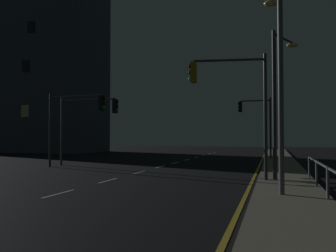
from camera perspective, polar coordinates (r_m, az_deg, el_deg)
The scene contains 11 objects.
ground_plane at distance 21.19m, azimuth -4.17°, elevation -7.30°, with size 112.00×112.00×0.00m, color black.
sidewalk_right at distance 19.85m, azimuth 18.06°, elevation -7.40°, with size 2.46×77.00×0.14m, color gray.
lane_markings_center at distance 24.48m, azimuth -1.27°, elevation -6.54°, with size 0.14×50.00×0.01m.
lane_edge_line at distance 24.85m, azimuth 14.29°, elevation -6.42°, with size 0.14×53.00×0.01m.
traffic_light_near_left at distance 16.51m, azimuth 10.25°, elevation 5.39°, with size 3.51×0.74×5.66m.
traffic_light_overhead_east at distance 24.56m, azimuth -14.78°, elevation 1.84°, with size 4.38×0.57×5.01m.
traffic_light_near_right at distance 33.19m, azimuth 13.95°, elevation 1.52°, with size 2.97×0.39×5.44m.
traffic_light_mid_right at distance 25.71m, azimuth -12.88°, elevation 1.56°, with size 4.71×0.59×4.92m.
street_lamp_mid_block at distance 12.94m, azimuth 17.29°, elevation 8.95°, with size 0.65×1.58×7.18m.
street_lamp_far_end at distance 17.30m, azimuth 17.22°, elevation 5.72°, with size 1.26×2.19×6.75m.
building_distant at distance 54.66m, azimuth -21.71°, elevation 10.98°, with size 21.63×8.72×27.95m.
Camera 1 is at (7.40, -2.25, 2.05)m, focal length 38.13 mm.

